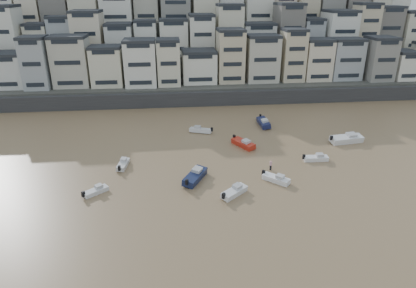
{
  "coord_description": "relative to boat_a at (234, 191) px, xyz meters",
  "views": [
    {
      "loc": [
        3.29,
        -24.61,
        27.05
      ],
      "look_at": [
        9.15,
        30.0,
        4.0
      ],
      "focal_mm": 32.0,
      "sensor_mm": 36.0,
      "label": 1
    }
  ],
  "objects": [
    {
      "name": "person_pink",
      "position": [
        7.21,
        7.22,
        0.2
      ],
      "size": [
        0.44,
        0.44,
        1.74
      ],
      "primitive_type": null,
      "color": "#D0929F",
      "rests_on": "ground"
    },
    {
      "name": "hillside",
      "position": [
        2.87,
        84.39,
        12.34
      ],
      "size": [
        141.04,
        66.0,
        50.0
      ],
      "color": "#4C4C47",
      "rests_on": "ground"
    },
    {
      "name": "boat_h",
      "position": [
        -2.53,
        25.24,
        0.01
      ],
      "size": [
        5.2,
        3.26,
        1.35
      ],
      "primitive_type": null,
      "rotation": [
        0.0,
        0.0,
        2.78
      ],
      "color": "silver",
      "rests_on": "ground"
    },
    {
      "name": "boat_a",
      "position": [
        0.0,
        0.0,
        0.0
      ],
      "size": [
        4.76,
        4.44,
        1.34
      ],
      "primitive_type": null,
      "rotation": [
        0.0,
        0.0,
        0.72
      ],
      "color": "white",
      "rests_on": "ground"
    },
    {
      "name": "boat_g",
      "position": [
        24.53,
        16.91,
        0.27
      ],
      "size": [
        7.1,
        3.15,
        1.87
      ],
      "primitive_type": null,
      "rotation": [
        0.0,
        0.0,
        0.14
      ],
      "color": "silver",
      "rests_on": "ground"
    },
    {
      "name": "boat_f",
      "position": [
        -16.64,
        10.89,
        -0.06
      ],
      "size": [
        2.12,
        4.61,
        1.21
      ],
      "primitive_type": null,
      "rotation": [
        0.0,
        0.0,
        1.42
      ],
      "color": "silver",
      "rests_on": "ground"
    },
    {
      "name": "harbor_wall",
      "position": [
        -1.86,
        44.55,
        1.08
      ],
      "size": [
        140.0,
        3.0,
        3.5
      ],
      "primitive_type": "cube",
      "color": "#38383A",
      "rests_on": "ground"
    },
    {
      "name": "boat_i",
      "position": [
        11.18,
        27.94,
        0.18
      ],
      "size": [
        2.04,
        6.24,
        1.7
      ],
      "primitive_type": null,
      "rotation": [
        0.0,
        0.0,
        -1.57
      ],
      "color": "#141A41",
      "rests_on": "ground"
    },
    {
      "name": "boat_j",
      "position": [
        -19.61,
        2.52,
        -0.12
      ],
      "size": [
        3.92,
        3.55,
        1.09
      ],
      "primitive_type": null,
      "rotation": [
        0.0,
        0.0,
        0.69
      ],
      "color": "silver",
      "rests_on": "ground"
    },
    {
      "name": "boat_e",
      "position": [
        4.69,
        17.21,
        0.11
      ],
      "size": [
        4.4,
        5.88,
        1.55
      ],
      "primitive_type": null,
      "rotation": [
        0.0,
        0.0,
        -1.06
      ],
      "color": "#B12415",
      "rests_on": "ground"
    },
    {
      "name": "boat_b",
      "position": [
        7.0,
        3.25,
        -0.03
      ],
      "size": [
        4.41,
        4.35,
        1.27
      ],
      "primitive_type": null,
      "rotation": [
        0.0,
        0.0,
        -0.77
      ],
      "color": "white",
      "rests_on": "ground"
    },
    {
      "name": "boat_c",
      "position": [
        -5.2,
        5.03,
        0.18
      ],
      "size": [
        4.73,
        6.47,
        1.7
      ],
      "primitive_type": null,
      "rotation": [
        0.0,
        0.0,
        1.08
      ],
      "color": "#151D41",
      "rests_on": "ground"
    },
    {
      "name": "boat_d",
      "position": [
        15.79,
        9.78,
        -0.05
      ],
      "size": [
        4.57,
        1.63,
        1.23
      ],
      "primitive_type": null,
      "rotation": [
        0.0,
        0.0,
        -0.03
      ],
      "color": "white",
      "rests_on": "ground"
    }
  ]
}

